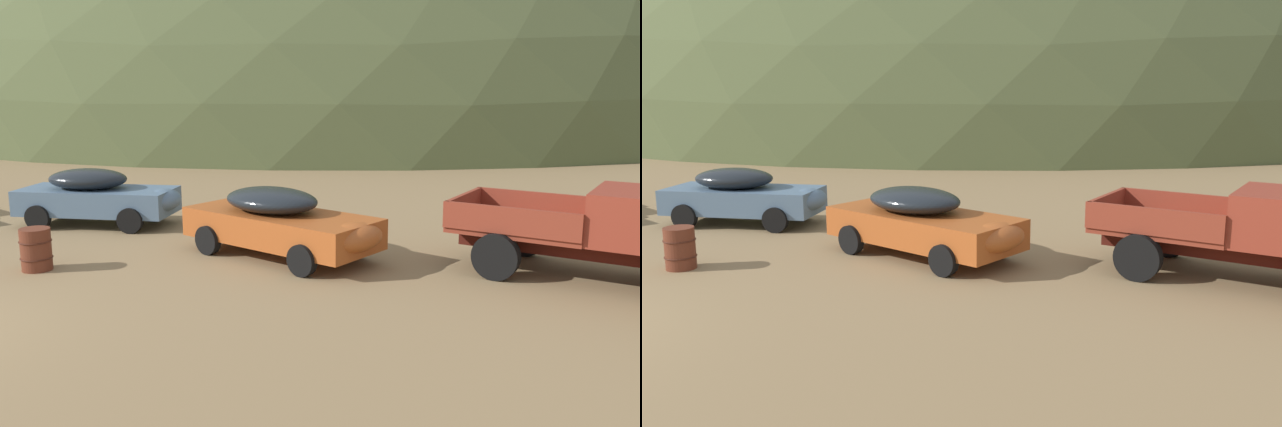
% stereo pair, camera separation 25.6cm
% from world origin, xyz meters
% --- Properties ---
extents(hill_center, '(76.96, 74.94, 42.85)m').
position_xyz_m(hill_center, '(-14.81, 55.77, 0.00)').
color(hill_center, '#4C5633').
rests_on(hill_center, ground).
extents(car_chalk_blue, '(4.70, 2.71, 1.57)m').
position_xyz_m(car_chalk_blue, '(-2.18, 8.49, 0.81)').
color(car_chalk_blue, slate).
rests_on(car_chalk_blue, ground).
extents(car_oxide_orange, '(5.14, 3.08, 1.57)m').
position_xyz_m(car_oxide_orange, '(3.97, 7.33, 0.82)').
color(car_oxide_orange, '#A34C1E').
rests_on(car_oxide_orange, ground).
extents(truck_rust_red, '(6.04, 3.15, 1.89)m').
position_xyz_m(truck_rust_red, '(11.00, 8.14, 0.99)').
color(truck_rust_red, '#42140D').
rests_on(truck_rust_red, ground).
extents(oil_drum_foreground, '(0.68, 0.68, 0.91)m').
position_xyz_m(oil_drum_foreground, '(-0.49, 4.34, 0.45)').
color(oil_drum_foreground, '#5B2819').
rests_on(oil_drum_foreground, ground).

